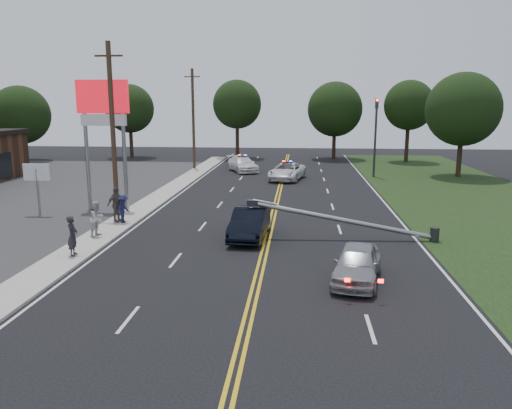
# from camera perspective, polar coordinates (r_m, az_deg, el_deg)

# --- Properties ---
(ground) EXTENTS (120.00, 120.00, 0.00)m
(ground) POSITION_cam_1_polar(r_m,az_deg,el_deg) (17.40, -0.36, -10.75)
(ground) COLOR black
(ground) RESTS_ON ground
(sidewalk) EXTENTS (1.80, 70.00, 0.12)m
(sidewalk) POSITION_cam_1_polar(r_m,az_deg,el_deg) (28.62, -15.42, -2.13)
(sidewalk) COLOR #ADA79C
(sidewalk) RESTS_ON ground
(centerline_yellow) EXTENTS (0.36, 80.00, 0.00)m
(centerline_yellow) POSITION_cam_1_polar(r_m,az_deg,el_deg) (26.90, 1.63, -2.68)
(centerline_yellow) COLOR gold
(centerline_yellow) RESTS_ON ground
(pylon_sign) EXTENTS (3.20, 0.35, 8.00)m
(pylon_sign) POSITION_cam_1_polar(r_m,az_deg,el_deg) (32.36, -17.05, 9.93)
(pylon_sign) COLOR gray
(pylon_sign) RESTS_ON ground
(small_sign) EXTENTS (1.60, 0.14, 3.10)m
(small_sign) POSITION_cam_1_polar(r_m,az_deg,el_deg) (32.33, -23.76, 2.93)
(small_sign) COLOR gray
(small_sign) RESTS_ON ground
(traffic_signal) EXTENTS (0.28, 0.41, 7.05)m
(traffic_signal) POSITION_cam_1_polar(r_m,az_deg,el_deg) (46.60, 13.51, 8.22)
(traffic_signal) COLOR #2D2D30
(traffic_signal) RESTS_ON ground
(fallen_streetlight) EXTENTS (9.36, 0.44, 1.91)m
(fallen_streetlight) POSITION_cam_1_polar(r_m,az_deg,el_deg) (24.84, 11.06, -1.93)
(fallen_streetlight) COLOR #2D2D30
(fallen_streetlight) RESTS_ON ground
(utility_pole_mid) EXTENTS (1.60, 0.28, 10.00)m
(utility_pole_mid) POSITION_cam_1_polar(r_m,az_deg,el_deg) (30.06, -16.05, 8.16)
(utility_pole_mid) COLOR #382619
(utility_pole_mid) RESTS_ON ground
(utility_pole_far) EXTENTS (1.60, 0.28, 10.00)m
(utility_pole_far) POSITION_cam_1_polar(r_m,az_deg,el_deg) (51.20, -7.18, 9.68)
(utility_pole_far) COLOR #382619
(utility_pole_far) RESTS_ON ground
(tree_4) EXTENTS (6.69, 6.69, 8.66)m
(tree_4) POSITION_cam_1_polar(r_m,az_deg,el_deg) (64.61, -25.32, 9.24)
(tree_4) COLOR black
(tree_4) RESTS_ON ground
(tree_5) EXTENTS (5.90, 5.90, 8.95)m
(tree_5) POSITION_cam_1_polar(r_m,az_deg,el_deg) (64.09, -14.25, 10.57)
(tree_5) COLOR black
(tree_5) RESTS_ON ground
(tree_6) EXTENTS (5.86, 5.86, 9.44)m
(tree_6) POSITION_cam_1_polar(r_m,az_deg,el_deg) (61.53, -2.18, 11.35)
(tree_6) COLOR black
(tree_6) RESTS_ON ground
(tree_7) EXTENTS (6.52, 6.52, 9.19)m
(tree_7) POSITION_cam_1_polar(r_m,az_deg,el_deg) (61.35, 9.02, 10.69)
(tree_7) COLOR black
(tree_7) RESTS_ON ground
(tree_8) EXTENTS (5.63, 5.63, 9.24)m
(tree_8) POSITION_cam_1_polar(r_m,az_deg,el_deg) (60.05, 17.10, 10.78)
(tree_8) COLOR black
(tree_8) RESTS_ON ground
(tree_9) EXTENTS (6.57, 6.57, 9.37)m
(tree_9) POSITION_cam_1_polar(r_m,az_deg,el_deg) (49.07, 22.60, 10.00)
(tree_9) COLOR black
(tree_9) RESTS_ON ground
(crashed_sedan) EXTENTS (1.82, 4.64, 1.50)m
(crashed_sedan) POSITION_cam_1_polar(r_m,az_deg,el_deg) (24.79, -0.72, -2.14)
(crashed_sedan) COLOR black
(crashed_sedan) RESTS_ON ground
(waiting_sedan) EXTENTS (2.43, 4.29, 1.38)m
(waiting_sedan) POSITION_cam_1_polar(r_m,az_deg,el_deg) (19.21, 11.46, -6.62)
(waiting_sedan) COLOR #9EA0A5
(waiting_sedan) RESTS_ON ground
(emergency_a) EXTENTS (3.55, 5.76, 1.49)m
(emergency_a) POSITION_cam_1_polar(r_m,az_deg,el_deg) (43.96, 3.56, 3.80)
(emergency_a) COLOR white
(emergency_a) RESTS_ON ground
(emergency_b) EXTENTS (3.97, 5.46, 1.47)m
(emergency_b) POSITION_cam_1_polar(r_m,az_deg,el_deg) (49.27, -1.56, 4.63)
(emergency_b) COLOR silver
(emergency_b) RESTS_ON ground
(bystander_a) EXTENTS (0.51, 0.69, 1.75)m
(bystander_a) POSITION_cam_1_polar(r_m,az_deg,el_deg) (22.92, -20.23, -3.37)
(bystander_a) COLOR #24232A
(bystander_a) RESTS_ON sidewalk
(bystander_b) EXTENTS (0.86, 1.00, 1.77)m
(bystander_b) POSITION_cam_1_polar(r_m,az_deg,el_deg) (25.89, -17.70, -1.52)
(bystander_b) COLOR #B7B8BC
(bystander_b) RESTS_ON sidewalk
(bystander_c) EXTENTS (0.71, 1.07, 1.54)m
(bystander_c) POSITION_cam_1_polar(r_m,az_deg,el_deg) (28.42, -14.94, -0.48)
(bystander_c) COLOR #1A1C41
(bystander_c) RESTS_ON sidewalk
(bystander_d) EXTENTS (1.02, 1.24, 1.98)m
(bystander_d) POSITION_cam_1_polar(r_m,az_deg,el_deg) (28.66, -15.67, 0.02)
(bystander_d) COLOR #60534D
(bystander_d) RESTS_ON sidewalk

